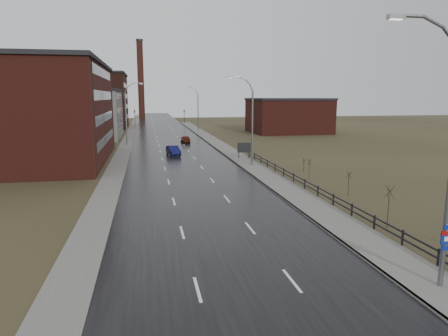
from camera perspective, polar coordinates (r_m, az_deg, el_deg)
name	(u,v)px	position (r m, az deg, el deg)	size (l,w,h in m)	color
ground	(272,335)	(16.36, 6.82, -22.59)	(320.00, 320.00, 0.00)	#2D2819
road	(171,146)	(73.72, -7.51, 3.20)	(14.00, 300.00, 0.06)	black
sidewalk_right	(252,167)	(50.54, 4.06, 0.16)	(3.20, 180.00, 0.18)	#595651
curb_right	(241,167)	(50.18, 2.38, 0.11)	(0.16, 180.00, 0.18)	slate
sidewalk_left	(125,146)	(73.69, -13.90, 3.02)	(2.40, 260.00, 0.12)	#595651
warehouse_near	(20,112)	(60.44, -27.16, 7.08)	(22.44, 28.56, 13.50)	#471914
warehouse_mid	(82,114)	(92.15, -19.63, 7.34)	(16.32, 20.40, 10.50)	slate
warehouse_far	(79,101)	(122.50, -19.98, 9.05)	(26.52, 24.48, 15.50)	#331611
building_right	(288,115)	(101.29, 9.13, 7.43)	(18.36, 16.32, 8.50)	#471914
smokestack	(141,79)	(163.21, -11.81, 12.28)	(2.70, 2.70, 30.70)	#331611
streetlight_main	(446,161)	(19.98, 29.15, 0.89)	(3.91, 0.29, 12.11)	slate
streetlight_right_mid	(250,121)	(50.81, 3.74, 6.75)	(3.36, 0.28, 11.35)	slate
streetlight_left	(127,113)	(75.20, -13.63, 7.59)	(3.36, 0.28, 11.35)	slate
streetlight_right_far	(197,109)	(103.91, -3.90, 8.47)	(3.36, 0.28, 11.35)	slate
guardrail	(321,192)	(35.57, 13.72, -3.34)	(0.10, 53.05, 1.10)	black
shrub_c	(389,205)	(29.44, 22.46, -4.93)	(0.69, 0.73, 2.94)	#382D23
shrub_d	(349,183)	(37.37, 17.38, -2.05)	(0.55, 0.58, 2.32)	#382D23
shrub_e	(309,169)	(43.78, 12.09, -0.11)	(0.54, 0.57, 2.27)	#382D23
shrub_f	(304,165)	(48.58, 11.35, 0.48)	(0.38, 0.40, 1.58)	#382D23
billboard	(244,148)	(56.61, 2.88, 2.86)	(1.92, 0.17, 2.45)	black
traffic_light_left	(135,110)	(133.18, -12.66, 8.08)	(0.58, 2.73, 5.30)	black
traffic_light_right	(184,110)	(133.71, -5.72, 8.28)	(0.58, 2.73, 5.30)	black
car_near	(173,151)	(61.05, -7.26, 2.44)	(1.54, 4.43, 1.46)	#0C0E40
car_far	(185,139)	(78.15, -5.53, 4.12)	(1.63, 4.06, 1.38)	#52180D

